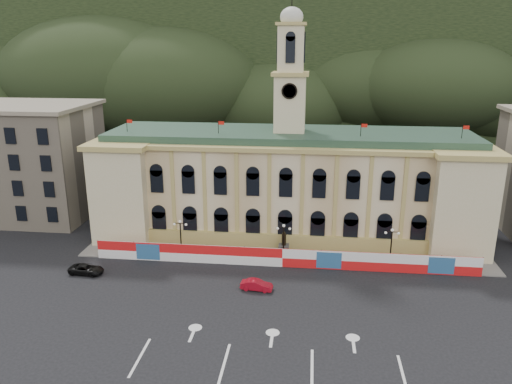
# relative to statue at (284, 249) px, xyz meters

# --- Properties ---
(ground) EXTENTS (260.00, 260.00, 0.00)m
(ground) POSITION_rel_statue_xyz_m (0.00, -18.00, -1.19)
(ground) COLOR black
(ground) RESTS_ON ground
(lane_markings) EXTENTS (26.00, 10.00, 0.02)m
(lane_markings) POSITION_rel_statue_xyz_m (0.00, -23.00, -1.18)
(lane_markings) COLOR white
(lane_markings) RESTS_ON ground
(hill_ridge) EXTENTS (230.00, 80.00, 64.00)m
(hill_ridge) POSITION_rel_statue_xyz_m (0.03, 103.99, 18.30)
(hill_ridge) COLOR black
(hill_ridge) RESTS_ON ground
(city_hall) EXTENTS (56.20, 17.60, 37.10)m
(city_hall) POSITION_rel_statue_xyz_m (0.00, 9.63, 6.66)
(city_hall) COLOR beige
(city_hall) RESTS_ON ground
(side_building_left) EXTENTS (21.00, 17.00, 18.60)m
(side_building_left) POSITION_rel_statue_xyz_m (-43.00, 12.93, 8.14)
(side_building_left) COLOR #B6A58C
(side_building_left) RESTS_ON ground
(hoarding_fence) EXTENTS (50.00, 0.44, 2.50)m
(hoarding_fence) POSITION_rel_statue_xyz_m (0.06, -2.93, 0.06)
(hoarding_fence) COLOR red
(hoarding_fence) RESTS_ON ground
(pavement) EXTENTS (56.00, 5.50, 0.16)m
(pavement) POSITION_rel_statue_xyz_m (0.00, -0.25, -1.11)
(pavement) COLOR slate
(pavement) RESTS_ON ground
(statue) EXTENTS (1.40, 1.40, 3.72)m
(statue) POSITION_rel_statue_xyz_m (0.00, 0.00, 0.00)
(statue) COLOR #595651
(statue) RESTS_ON ground
(lamp_left) EXTENTS (1.96, 0.44, 5.15)m
(lamp_left) POSITION_rel_statue_xyz_m (-14.00, -1.00, 1.89)
(lamp_left) COLOR black
(lamp_left) RESTS_ON ground
(lamp_center) EXTENTS (1.96, 0.44, 5.15)m
(lamp_center) POSITION_rel_statue_xyz_m (0.00, -1.00, 1.89)
(lamp_center) COLOR black
(lamp_center) RESTS_ON ground
(lamp_right) EXTENTS (1.96, 0.44, 5.15)m
(lamp_right) POSITION_rel_statue_xyz_m (14.00, -1.00, 1.89)
(lamp_right) COLOR black
(lamp_right) RESTS_ON ground
(red_sedan) EXTENTS (2.09, 4.06, 1.25)m
(red_sedan) POSITION_rel_statue_xyz_m (-2.63, -9.70, -0.56)
(red_sedan) COLOR #A00B1A
(red_sedan) RESTS_ON ground
(black_suv) EXTENTS (2.65, 4.68, 1.22)m
(black_suv) POSITION_rel_statue_xyz_m (-24.52, -7.88, -0.58)
(black_suv) COLOR black
(black_suv) RESTS_ON ground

